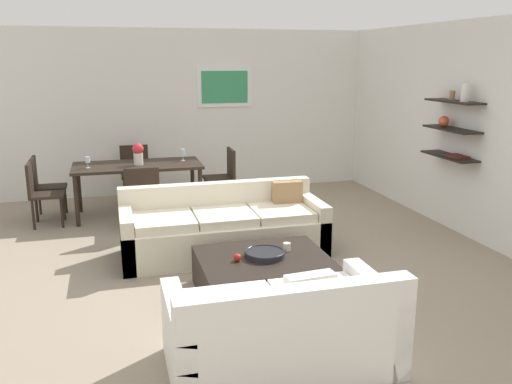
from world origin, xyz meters
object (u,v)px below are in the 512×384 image
(apple_on_coffee_table, at_px, (237,257))
(wine_glass_head, at_px, (135,152))
(wine_glass_left_near, at_px, (88,160))
(coffee_table, at_px, (263,276))
(candle_jar, at_px, (287,247))
(dining_table, at_px, (138,169))
(centerpiece_vase, at_px, (138,153))
(sofa_beige, at_px, (224,229))
(wine_glass_right_far, at_px, (183,152))
(dining_chair_foot, at_px, (142,195))
(dining_chair_left_far, at_px, (43,183))
(dining_chair_left_near, at_px, (40,190))
(decorative_bowl, at_px, (265,253))
(dining_chair_head, at_px, (135,170))
(dining_chair_right_far, at_px, (224,173))
(loveseat_white, at_px, (283,331))

(apple_on_coffee_table, distance_m, wine_glass_head, 3.64)
(wine_glass_left_near, bearing_deg, coffee_table, -61.11)
(wine_glass_head, bearing_deg, candle_jar, -69.49)
(candle_jar, xyz_separation_m, dining_table, (-1.26, 3.01, 0.26))
(wine_glass_left_near, height_order, centerpiece_vase, centerpiece_vase)
(sofa_beige, relative_size, wine_glass_right_far, 13.19)
(wine_glass_right_far, xyz_separation_m, centerpiece_vase, (-0.66, -0.15, 0.04))
(candle_jar, xyz_separation_m, dining_chair_foot, (-1.26, 2.16, 0.09))
(dining_chair_left_far, relative_size, wine_glass_right_far, 4.99)
(dining_chair_left_near, height_order, wine_glass_left_near, wine_glass_left_near)
(coffee_table, distance_m, dining_chair_left_near, 3.74)
(decorative_bowl, xyz_separation_m, dining_chair_head, (-1.01, 3.96, 0.09))
(dining_chair_left_far, distance_m, wine_glass_head, 1.37)
(dining_chair_head, distance_m, centerpiece_vase, 0.98)
(dining_chair_right_far, distance_m, centerpiece_vase, 1.38)
(sofa_beige, distance_m, wine_glass_right_far, 2.11)
(coffee_table, distance_m, wine_glass_head, 3.70)
(dining_chair_right_far, bearing_deg, coffee_table, -95.51)
(dining_chair_left_near, height_order, wine_glass_right_far, wine_glass_right_far)
(sofa_beige, xyz_separation_m, dining_chair_left_far, (-2.17, 2.11, 0.21))
(dining_chair_left_near, bearing_deg, apple_on_coffee_table, -55.52)
(coffee_table, relative_size, wine_glass_left_near, 7.76)
(centerpiece_vase, bearing_deg, candle_jar, -67.15)
(dining_chair_left_near, distance_m, dining_chair_head, 1.67)
(coffee_table, distance_m, wine_glass_left_near, 3.51)
(apple_on_coffee_table, relative_size, dining_chair_right_far, 0.08)
(dining_chair_right_far, distance_m, wine_glass_head, 1.37)
(dining_chair_foot, distance_m, wine_glass_left_near, 1.06)
(sofa_beige, distance_m, coffee_table, 1.22)
(wine_glass_head, bearing_deg, wine_glass_left_near, -144.41)
(loveseat_white, distance_m, dining_chair_foot, 3.63)
(decorative_bowl, height_order, apple_on_coffee_table, apple_on_coffee_table)
(apple_on_coffee_table, relative_size, dining_table, 0.04)
(dining_chair_right_far, bearing_deg, loveseat_white, -96.67)
(dining_chair_left_far, relative_size, dining_chair_head, 1.00)
(sofa_beige, xyz_separation_m, apple_on_coffee_table, (-0.13, -1.25, 0.12))
(dining_chair_left_near, bearing_deg, coffee_table, -51.82)
(decorative_bowl, bearing_deg, dining_chair_head, 104.26)
(decorative_bowl, distance_m, wine_glass_left_near, 3.47)
(apple_on_coffee_table, height_order, dining_chair_foot, dining_chair_foot)
(sofa_beige, relative_size, coffee_table, 1.88)
(centerpiece_vase, bearing_deg, coffee_table, -72.44)
(dining_chair_left_near, bearing_deg, dining_chair_foot, -26.23)
(coffee_table, relative_size, dining_table, 0.68)
(wine_glass_head, distance_m, centerpiece_vase, 0.42)
(dining_chair_left_far, bearing_deg, coffee_table, -55.25)
(dining_chair_left_far, xyz_separation_m, wine_glass_left_near, (0.64, -0.30, 0.36))
(loveseat_white, relative_size, wine_glass_left_near, 10.40)
(dining_chair_left_far, bearing_deg, loveseat_white, -65.53)
(candle_jar, bearing_deg, dining_chair_right_far, 89.18)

